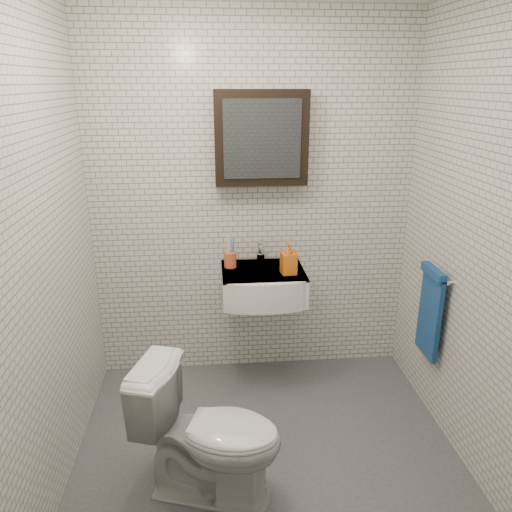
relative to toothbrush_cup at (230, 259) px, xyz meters
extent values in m
cube|color=#46484D|center=(0.16, -0.85, -0.90)|extent=(2.20, 2.00, 0.01)
cube|color=silver|center=(0.16, 0.15, 0.34)|extent=(2.20, 0.02, 2.50)
cube|color=silver|center=(0.16, -1.85, 0.34)|extent=(2.20, 0.02, 2.50)
cube|color=silver|center=(-0.94, -0.85, 0.34)|extent=(0.02, 2.00, 2.50)
cube|color=silver|center=(1.26, -0.85, 0.34)|extent=(0.02, 2.00, 2.50)
cube|color=white|center=(0.21, -0.08, -0.16)|extent=(0.55, 0.45, 0.20)
cylinder|color=silver|center=(0.21, -0.06, -0.07)|extent=(0.31, 0.31, 0.02)
cylinder|color=silver|center=(0.21, -0.06, -0.06)|extent=(0.04, 0.04, 0.01)
cube|color=white|center=(0.21, -0.08, -0.06)|extent=(0.55, 0.45, 0.01)
cylinder|color=silver|center=(0.21, 0.09, -0.03)|extent=(0.06, 0.06, 0.06)
cylinder|color=silver|center=(0.21, 0.09, 0.03)|extent=(0.03, 0.03, 0.08)
cylinder|color=silver|center=(0.21, 0.03, 0.06)|extent=(0.02, 0.12, 0.02)
cube|color=silver|center=(0.21, 0.12, 0.09)|extent=(0.02, 0.09, 0.01)
cube|color=black|center=(0.21, 0.08, 0.79)|extent=(0.60, 0.14, 0.60)
cube|color=#3F444C|center=(0.21, 0.00, 0.79)|extent=(0.49, 0.01, 0.49)
cylinder|color=silver|center=(1.22, -0.50, 0.04)|extent=(0.02, 0.30, 0.02)
cylinder|color=silver|center=(1.24, -0.38, 0.04)|extent=(0.04, 0.02, 0.02)
cylinder|color=silver|center=(1.24, -0.63, 0.04)|extent=(0.04, 0.02, 0.02)
cube|color=navy|center=(1.21, -0.50, -0.23)|extent=(0.03, 0.26, 0.54)
cube|color=navy|center=(1.20, -0.50, 0.06)|extent=(0.05, 0.26, 0.05)
cylinder|color=#C95232|center=(0.00, 0.00, -0.01)|extent=(0.10, 0.10, 0.10)
cylinder|color=white|center=(-0.02, -0.01, 0.06)|extent=(0.02, 0.03, 0.20)
cylinder|color=#3C72C2|center=(0.01, -0.01, 0.05)|extent=(0.02, 0.02, 0.18)
cylinder|color=white|center=(-0.01, 0.01, 0.07)|extent=(0.02, 0.04, 0.21)
cylinder|color=#3C72C2|center=(0.02, 0.01, 0.06)|extent=(0.03, 0.04, 0.19)
imported|color=#E05A17|center=(0.38, -0.16, 0.05)|extent=(0.11, 0.11, 0.21)
imported|color=silver|center=(-0.16, -1.10, -0.54)|extent=(0.81, 0.61, 0.74)
camera|label=1|loc=(-0.11, -3.18, 1.14)|focal=35.00mm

